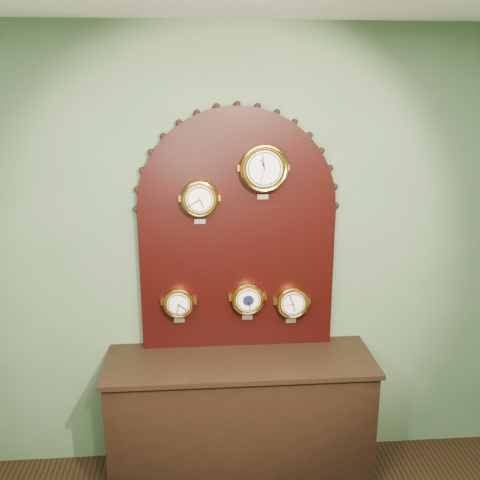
{
  "coord_description": "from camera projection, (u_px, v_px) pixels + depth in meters",
  "views": [
    {
      "loc": [
        -0.25,
        -0.86,
        2.45
      ],
      "look_at": [
        0.0,
        2.25,
        1.58
      ],
      "focal_mm": 41.97,
      "sensor_mm": 36.0,
      "label": 1
    }
  ],
  "objects": [
    {
      "name": "tide_clock",
      "position": [
        292.0,
        302.0,
        3.51
      ],
      "size": [
        0.2,
        0.08,
        0.25
      ],
      "color": "gold",
      "rests_on": "display_board"
    },
    {
      "name": "wall_back",
      "position": [
        237.0,
        257.0,
        3.52
      ],
      "size": [
        4.0,
        0.0,
        4.0
      ],
      "primitive_type": "plane",
      "rotation": [
        1.57,
        0.0,
        0.0
      ],
      "color": "#4B6947",
      "rests_on": "ground"
    },
    {
      "name": "arabic_clock",
      "position": [
        264.0,
        168.0,
        3.27
      ],
      "size": [
        0.28,
        0.08,
        0.33
      ],
      "color": "gold",
      "rests_on": "display_board"
    },
    {
      "name": "hygrometer",
      "position": [
        179.0,
        303.0,
        3.45
      ],
      "size": [
        0.19,
        0.08,
        0.24
      ],
      "color": "gold",
      "rests_on": "display_board"
    },
    {
      "name": "shop_counter",
      "position": [
        240.0,
        421.0,
        3.53
      ],
      "size": [
        1.6,
        0.5,
        0.8
      ],
      "primitive_type": "cube",
      "color": "black",
      "rests_on": "ground_plane"
    },
    {
      "name": "barometer",
      "position": [
        248.0,
        299.0,
        3.48
      ],
      "size": [
        0.2,
        0.08,
        0.26
      ],
      "color": "gold",
      "rests_on": "display_board"
    },
    {
      "name": "roman_clock",
      "position": [
        200.0,
        199.0,
        3.29
      ],
      "size": [
        0.22,
        0.08,
        0.27
      ],
      "color": "gold",
      "rests_on": "display_board"
    },
    {
      "name": "display_board",
      "position": [
        237.0,
        224.0,
        3.41
      ],
      "size": [
        1.26,
        0.06,
        1.53
      ],
      "color": "black",
      "rests_on": "shop_counter"
    }
  ]
}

